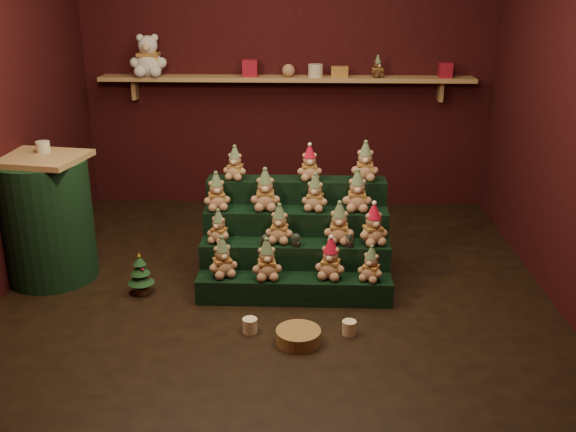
{
  "coord_description": "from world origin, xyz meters",
  "views": [
    {
      "loc": [
        0.25,
        -4.38,
        2.16
      ],
      "look_at": [
        0.08,
        0.25,
        0.48
      ],
      "focal_mm": 40.0,
      "sensor_mm": 36.0,
      "label": 1
    }
  ],
  "objects_px": {
    "snow_globe_b": "(296,240)",
    "white_bear": "(148,50)",
    "snow_globe_a": "(265,240)",
    "mini_christmas_tree": "(140,274)",
    "snow_globe_c": "(349,241)",
    "riser_tier_front": "(294,289)",
    "side_table": "(47,219)",
    "wicker_basket": "(298,336)",
    "brown_bear": "(378,67)",
    "mug_right": "(349,328)",
    "mug_left": "(250,325)"
  },
  "relations": [
    {
      "from": "snow_globe_b",
      "to": "white_bear",
      "type": "xyz_separation_m",
      "value": [
        -1.46,
        1.9,
        1.16
      ]
    },
    {
      "from": "snow_globe_a",
      "to": "side_table",
      "type": "relative_size",
      "value": 0.08
    },
    {
      "from": "brown_bear",
      "to": "mini_christmas_tree",
      "type": "bearing_deg",
      "value": -160.45
    },
    {
      "from": "snow_globe_b",
      "to": "snow_globe_a",
      "type": "bearing_deg",
      "value": 180.0
    },
    {
      "from": "snow_globe_c",
      "to": "riser_tier_front",
      "type": "bearing_deg",
      "value": -157.98
    },
    {
      "from": "white_bear",
      "to": "snow_globe_a",
      "type": "bearing_deg",
      "value": -59.41
    },
    {
      "from": "mug_right",
      "to": "brown_bear",
      "type": "bearing_deg",
      "value": 81.95
    },
    {
      "from": "snow_globe_b",
      "to": "wicker_basket",
      "type": "distance_m",
      "value": 0.83
    },
    {
      "from": "mug_left",
      "to": "white_bear",
      "type": "height_order",
      "value": "white_bear"
    },
    {
      "from": "white_bear",
      "to": "mug_left",
      "type": "bearing_deg",
      "value": -67.41
    },
    {
      "from": "riser_tier_front",
      "to": "mini_christmas_tree",
      "type": "distance_m",
      "value": 1.13
    },
    {
      "from": "mini_christmas_tree",
      "to": "snow_globe_c",
      "type": "bearing_deg",
      "value": 3.44
    },
    {
      "from": "riser_tier_front",
      "to": "mug_right",
      "type": "bearing_deg",
      "value": -51.08
    },
    {
      "from": "mug_right",
      "to": "brown_bear",
      "type": "relative_size",
      "value": 0.47
    },
    {
      "from": "mini_christmas_tree",
      "to": "white_bear",
      "type": "height_order",
      "value": "white_bear"
    },
    {
      "from": "snow_globe_c",
      "to": "wicker_basket",
      "type": "bearing_deg",
      "value": -115.32
    },
    {
      "from": "white_bear",
      "to": "brown_bear",
      "type": "relative_size",
      "value": 2.49
    },
    {
      "from": "side_table",
      "to": "snow_globe_a",
      "type": "bearing_deg",
      "value": 3.86
    },
    {
      "from": "snow_globe_a",
      "to": "mug_right",
      "type": "distance_m",
      "value": 0.93
    },
    {
      "from": "riser_tier_front",
      "to": "snow_globe_b",
      "type": "bearing_deg",
      "value": 86.67
    },
    {
      "from": "snow_globe_b",
      "to": "mug_left",
      "type": "distance_m",
      "value": 0.77
    },
    {
      "from": "riser_tier_front",
      "to": "wicker_basket",
      "type": "height_order",
      "value": "riser_tier_front"
    },
    {
      "from": "snow_globe_a",
      "to": "mini_christmas_tree",
      "type": "xyz_separation_m",
      "value": [
        -0.91,
        -0.09,
        -0.24
      ]
    },
    {
      "from": "riser_tier_front",
      "to": "wicker_basket",
      "type": "bearing_deg",
      "value": -85.64
    },
    {
      "from": "snow_globe_b",
      "to": "wicker_basket",
      "type": "bearing_deg",
      "value": -87.29
    },
    {
      "from": "snow_globe_a",
      "to": "side_table",
      "type": "xyz_separation_m",
      "value": [
        -1.67,
        0.17,
        0.08
      ]
    },
    {
      "from": "riser_tier_front",
      "to": "snow_globe_b",
      "type": "distance_m",
      "value": 0.36
    },
    {
      "from": "side_table",
      "to": "mini_christmas_tree",
      "type": "relative_size",
      "value": 2.97
    },
    {
      "from": "snow_globe_b",
      "to": "white_bear",
      "type": "distance_m",
      "value": 2.66
    },
    {
      "from": "side_table",
      "to": "mug_left",
      "type": "height_order",
      "value": "side_table"
    },
    {
      "from": "wicker_basket",
      "to": "white_bear",
      "type": "height_order",
      "value": "white_bear"
    },
    {
      "from": "snow_globe_a",
      "to": "white_bear",
      "type": "xyz_separation_m",
      "value": [
        -1.23,
        1.9,
        1.17
      ]
    },
    {
      "from": "snow_globe_a",
      "to": "snow_globe_b",
      "type": "height_order",
      "value": "snow_globe_b"
    },
    {
      "from": "wicker_basket",
      "to": "brown_bear",
      "type": "distance_m",
      "value": 3.05
    },
    {
      "from": "wicker_basket",
      "to": "side_table",
      "type": "bearing_deg",
      "value": 154.64
    },
    {
      "from": "riser_tier_front",
      "to": "snow_globe_c",
      "type": "distance_m",
      "value": 0.53
    },
    {
      "from": "snow_globe_c",
      "to": "white_bear",
      "type": "distance_m",
      "value": 2.89
    },
    {
      "from": "snow_globe_a",
      "to": "wicker_basket",
      "type": "bearing_deg",
      "value": -70.37
    },
    {
      "from": "snow_globe_b",
      "to": "white_bear",
      "type": "bearing_deg",
      "value": 127.65
    },
    {
      "from": "mini_christmas_tree",
      "to": "mug_left",
      "type": "distance_m",
      "value": 1.01
    },
    {
      "from": "mug_left",
      "to": "brown_bear",
      "type": "height_order",
      "value": "brown_bear"
    },
    {
      "from": "snow_globe_b",
      "to": "mug_right",
      "type": "bearing_deg",
      "value": -59.67
    },
    {
      "from": "snow_globe_a",
      "to": "white_bear",
      "type": "height_order",
      "value": "white_bear"
    },
    {
      "from": "wicker_basket",
      "to": "brown_bear",
      "type": "height_order",
      "value": "brown_bear"
    },
    {
      "from": "mug_left",
      "to": "brown_bear",
      "type": "relative_size",
      "value": 0.49
    },
    {
      "from": "snow_globe_a",
      "to": "snow_globe_b",
      "type": "distance_m",
      "value": 0.23
    },
    {
      "from": "side_table",
      "to": "mini_christmas_tree",
      "type": "xyz_separation_m",
      "value": [
        0.76,
        -0.27,
        -0.32
      ]
    },
    {
      "from": "mini_christmas_tree",
      "to": "mug_right",
      "type": "relative_size",
      "value": 3.52
    },
    {
      "from": "snow_globe_c",
      "to": "brown_bear",
      "type": "distance_m",
      "value": 2.18
    },
    {
      "from": "mini_christmas_tree",
      "to": "brown_bear",
      "type": "bearing_deg",
      "value": 46.92
    }
  ]
}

